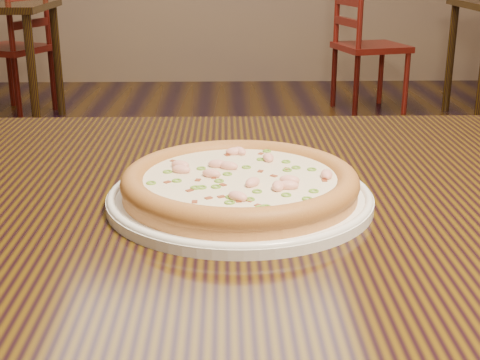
{
  "coord_description": "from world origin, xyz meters",
  "views": [
    {
      "loc": [
        0.15,
        -1.09,
        1.04
      ],
      "look_at": [
        0.17,
        -0.33,
        0.78
      ],
      "focal_mm": 50.0,
      "sensor_mm": 36.0,
      "label": 1
    }
  ],
  "objects_px": {
    "chair_b": "(17,48)",
    "chair_c": "(364,46)",
    "hero_table": "(329,258)",
    "plate": "(240,197)",
    "pizza": "(240,182)"
  },
  "relations": [
    {
      "from": "hero_table",
      "to": "chair_c",
      "type": "bearing_deg",
      "value": 77.89
    },
    {
      "from": "plate",
      "to": "chair_b",
      "type": "xyz_separation_m",
      "value": [
        -1.38,
        3.68,
        -0.32
      ]
    },
    {
      "from": "hero_table",
      "to": "chair_c",
      "type": "relative_size",
      "value": 1.26
    },
    {
      "from": "hero_table",
      "to": "pizza",
      "type": "distance_m",
      "value": 0.18
    },
    {
      "from": "hero_table",
      "to": "pizza",
      "type": "xyz_separation_m",
      "value": [
        -0.12,
        -0.05,
        0.13
      ]
    },
    {
      "from": "chair_c",
      "to": "pizza",
      "type": "bearing_deg",
      "value": -103.71
    },
    {
      "from": "hero_table",
      "to": "chair_b",
      "type": "relative_size",
      "value": 1.26
    },
    {
      "from": "plate",
      "to": "chair_c",
      "type": "height_order",
      "value": "chair_c"
    },
    {
      "from": "hero_table",
      "to": "plate",
      "type": "xyz_separation_m",
      "value": [
        -0.12,
        -0.05,
        0.11
      ]
    },
    {
      "from": "hero_table",
      "to": "chair_b",
      "type": "bearing_deg",
      "value": 112.46
    },
    {
      "from": "chair_b",
      "to": "chair_c",
      "type": "bearing_deg",
      "value": 1.12
    },
    {
      "from": "plate",
      "to": "chair_c",
      "type": "relative_size",
      "value": 0.34
    },
    {
      "from": "hero_table",
      "to": "chair_c",
      "type": "xyz_separation_m",
      "value": [
        0.79,
        3.67,
        -0.21
      ]
    },
    {
      "from": "pizza",
      "to": "chair_b",
      "type": "bearing_deg",
      "value": 110.56
    },
    {
      "from": "hero_table",
      "to": "chair_b",
      "type": "xyz_separation_m",
      "value": [
        -1.5,
        3.63,
        -0.21
      ]
    }
  ]
}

